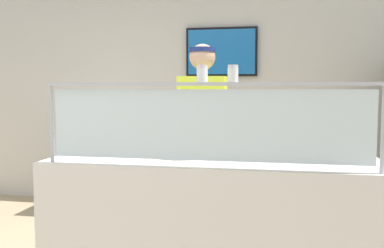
# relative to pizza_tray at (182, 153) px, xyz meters

# --- Properties ---
(shop_rear_unit) EXTENTS (6.51, 0.13, 2.70)m
(shop_rear_unit) POSITION_rel_pizza_tray_xyz_m (0.23, 2.25, 0.39)
(shop_rear_unit) COLOR beige
(shop_rear_unit) RESTS_ON ground
(serving_counter) EXTENTS (2.11, 0.78, 0.95)m
(serving_counter) POSITION_rel_pizza_tray_xyz_m (0.23, -0.08, -0.49)
(serving_counter) COLOR silver
(serving_counter) RESTS_ON ground
(sneeze_guard) EXTENTS (1.94, 0.06, 0.49)m
(sneeze_guard) POSITION_rel_pizza_tray_xyz_m (0.23, -0.41, 0.29)
(sneeze_guard) COLOR #B2B5BC
(sneeze_guard) RESTS_ON serving_counter
(pizza_tray) EXTENTS (0.44, 0.44, 0.04)m
(pizza_tray) POSITION_rel_pizza_tray_xyz_m (0.00, 0.00, 0.00)
(pizza_tray) COLOR #9EA0A8
(pizza_tray) RESTS_ON serving_counter
(pizza_server) EXTENTS (0.12, 0.29, 0.01)m
(pizza_server) POSITION_rel_pizza_tray_xyz_m (-0.02, -0.02, 0.02)
(pizza_server) COLOR #ADAFB7
(pizza_server) RESTS_ON pizza_tray
(parmesan_shaker) EXTENTS (0.06, 0.06, 0.10)m
(parmesan_shaker) POSITION_rel_pizza_tray_xyz_m (0.21, -0.41, 0.52)
(parmesan_shaker) COLOR white
(parmesan_shaker) RESTS_ON sneeze_guard
(pepper_flake_shaker) EXTENTS (0.06, 0.06, 0.10)m
(pepper_flake_shaker) POSITION_rel_pizza_tray_xyz_m (0.39, -0.41, 0.51)
(pepper_flake_shaker) COLOR white
(pepper_flake_shaker) RESTS_ON sneeze_guard
(worker_figure) EXTENTS (0.41, 0.50, 1.76)m
(worker_figure) POSITION_rel_pizza_tray_xyz_m (0.04, 0.63, 0.04)
(worker_figure) COLOR #23232D
(worker_figure) RESTS_ON ground
(prep_shelf) EXTENTS (0.70, 0.55, 0.88)m
(prep_shelf) POSITION_rel_pizza_tray_xyz_m (-1.40, 1.76, -0.53)
(prep_shelf) COLOR #B7BABF
(prep_shelf) RESTS_ON ground
(pizza_box_stack) EXTENTS (0.44, 0.42, 0.18)m
(pizza_box_stack) POSITION_rel_pizza_tray_xyz_m (-1.41, 1.76, 0.01)
(pizza_box_stack) COLOR silver
(pizza_box_stack) RESTS_ON prep_shelf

